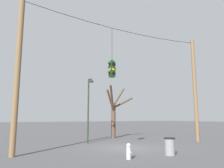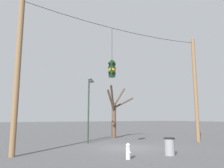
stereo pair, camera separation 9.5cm
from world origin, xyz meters
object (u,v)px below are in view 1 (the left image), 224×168
(street_lamp, at_px, (90,96))
(bare_tree, at_px, (114,113))
(fire_hydrant, at_px, (129,151))
(utility_pole_right, at_px, (195,88))
(trash_bin, at_px, (170,146))
(utility_pole_left, at_px, (18,71))
(traffic_light_near_right_pole, at_px, (112,69))

(street_lamp, height_order, bare_tree, street_lamp)
(fire_hydrant, bearing_deg, street_lamp, 81.68)
(utility_pole_right, relative_size, trash_bin, 9.79)
(utility_pole_left, distance_m, traffic_light_near_right_pole, 5.88)
(street_lamp, relative_size, bare_tree, 1.01)
(traffic_light_near_right_pole, distance_m, trash_bin, 6.14)
(fire_hydrant, bearing_deg, trash_bin, -3.63)
(bare_tree, height_order, trash_bin, bare_tree)
(utility_pole_right, distance_m, trash_bin, 8.64)
(bare_tree, bearing_deg, utility_pole_left, -146.87)
(traffic_light_near_right_pole, xyz_separation_m, street_lamp, (-0.10, 3.35, -1.55))
(traffic_light_near_right_pole, relative_size, street_lamp, 0.68)
(traffic_light_near_right_pole, bearing_deg, bare_tree, 58.12)
(traffic_light_near_right_pole, bearing_deg, trash_bin, -68.29)
(bare_tree, bearing_deg, traffic_light_near_right_pole, -121.88)
(trash_bin, bearing_deg, street_lamp, 102.43)
(bare_tree, xyz_separation_m, fire_hydrant, (-5.08, -9.87, -2.08))
(traffic_light_near_right_pole, relative_size, trash_bin, 3.80)
(utility_pole_left, xyz_separation_m, bare_tree, (9.82, 6.41, -1.98))
(traffic_light_near_right_pole, distance_m, bare_tree, 8.03)
(street_lamp, relative_size, trash_bin, 5.56)
(traffic_light_near_right_pole, bearing_deg, utility_pole_right, -0.00)
(trash_bin, bearing_deg, bare_tree, 75.74)
(fire_hydrant, bearing_deg, utility_pole_right, 20.40)
(street_lamp, distance_m, bare_tree, 5.24)
(utility_pole_left, relative_size, fire_hydrant, 11.85)
(traffic_light_near_right_pole, height_order, bare_tree, traffic_light_near_right_pole)
(utility_pole_left, relative_size, bare_tree, 1.77)
(utility_pole_left, distance_m, utility_pole_right, 14.03)
(street_lamp, distance_m, trash_bin, 7.81)
(utility_pole_left, bearing_deg, utility_pole_right, 0.00)
(utility_pole_left, height_order, traffic_light_near_right_pole, utility_pole_left)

